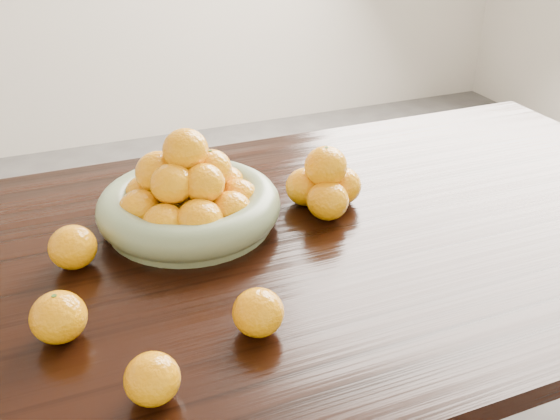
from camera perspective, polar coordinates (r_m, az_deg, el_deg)
name	(u,v)px	position (r m, az deg, el deg)	size (l,w,h in m)	color
dining_table	(272,280)	(1.26, -0.70, -6.42)	(2.00, 1.00, 0.75)	black
fruit_bowl	(189,199)	(1.26, -8.35, 0.97)	(0.37, 0.37, 0.20)	gray
orange_pyramid	(325,184)	(1.31, 4.14, 2.36)	(0.16, 0.16, 0.14)	#FFA307
loose_orange_0	(59,317)	(1.02, -19.59, -9.21)	(0.09, 0.09, 0.08)	#FFA307
loose_orange_1	(152,379)	(0.89, -11.60, -14.89)	(0.08, 0.08, 0.07)	#FFA307
loose_orange_2	(258,312)	(0.97, -2.01, -9.34)	(0.08, 0.08, 0.08)	#FFA307
loose_orange_3	(73,247)	(1.18, -18.42, -3.25)	(0.09, 0.09, 0.08)	#FFA307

